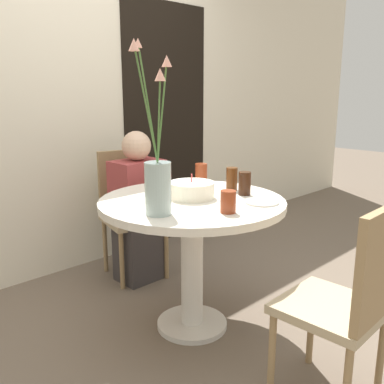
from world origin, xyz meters
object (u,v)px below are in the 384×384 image
object	(u,v)px
person_woman	(138,212)
chair_far_back	(130,206)
side_plate	(261,202)
drink_glass_4	(245,183)
drink_glass_1	(201,175)
birthday_cake	(192,190)
flower_vase	(157,176)
drink_glass_3	(160,187)
drink_glass_2	(232,179)
drink_glass_0	(228,202)
chair_left_flank	(350,297)

from	to	relation	value
person_woman	chair_far_back	bearing A→B (deg)	75.99
side_plate	drink_glass_4	distance (m)	0.20
drink_glass_1	chair_far_back	bearing A→B (deg)	95.24
birthday_cake	flower_vase	bearing A→B (deg)	-160.20
drink_glass_3	drink_glass_2	bearing A→B (deg)	-21.94
flower_vase	drink_glass_0	world-z (taller)	flower_vase
chair_far_back	drink_glass_3	bearing A→B (deg)	-99.19
chair_far_back	drink_glass_1	size ratio (longest dim) A/B	6.65
chair_left_flank	drink_glass_0	world-z (taller)	chair_left_flank
person_woman	chair_left_flank	bearing A→B (deg)	-95.63
drink_glass_3	person_woman	world-z (taller)	person_woman
chair_far_back	drink_glass_4	distance (m)	1.06
side_plate	chair_far_back	bearing A→B (deg)	89.27
chair_left_flank	drink_glass_2	world-z (taller)	chair_left_flank
chair_left_flank	person_woman	distance (m)	1.64
chair_far_back	drink_glass_4	size ratio (longest dim) A/B	6.94
chair_far_back	chair_left_flank	size ratio (longest dim) A/B	1.00
chair_far_back	chair_left_flank	distance (m)	1.80
chair_far_back	drink_glass_3	size ratio (longest dim) A/B	8.52
chair_left_flank	person_woman	xyz separation A→B (m)	(0.16, 1.63, -0.01)
birthday_cake	side_plate	bearing A→B (deg)	-61.08
flower_vase	person_woman	size ratio (longest dim) A/B	0.74
chair_far_back	drink_glass_2	bearing A→B (deg)	-69.42
chair_left_flank	side_plate	bearing A→B (deg)	-108.43
birthday_cake	drink_glass_1	distance (m)	0.32
chair_far_back	chair_left_flank	world-z (taller)	same
drink_glass_1	birthday_cake	bearing A→B (deg)	-144.83
side_plate	flower_vase	bearing A→B (deg)	158.17
person_woman	birthday_cake	bearing A→B (deg)	-102.90
side_plate	person_woman	distance (m)	1.07
drink_glass_2	person_woman	size ratio (longest dim) A/B	0.13
chair_far_back	drink_glass_3	world-z (taller)	chair_far_back
flower_vase	drink_glass_2	xyz separation A→B (m)	(0.64, 0.09, -0.12)
chair_far_back	birthday_cake	world-z (taller)	chair_far_back
drink_glass_3	drink_glass_4	xyz separation A→B (m)	(0.37, -0.29, 0.01)
chair_left_flank	drink_glass_4	bearing A→B (deg)	-109.93
drink_glass_3	flower_vase	bearing A→B (deg)	-131.76
side_plate	drink_glass_2	bearing A→B (deg)	68.97
drink_glass_1	flower_vase	bearing A→B (deg)	-153.00
person_woman	drink_glass_0	bearing A→B (deg)	-103.00
side_plate	drink_glass_3	world-z (taller)	drink_glass_3
side_plate	drink_glass_2	size ratio (longest dim) A/B	1.35
birthday_cake	chair_far_back	bearing A→B (deg)	76.90
birthday_cake	drink_glass_3	world-z (taller)	birthday_cake
drink_glass_0	person_woman	world-z (taller)	person_woman
drink_glass_1	side_plate	bearing A→B (deg)	-98.46
drink_glass_0	person_woman	xyz separation A→B (m)	(0.24, 1.03, -0.31)
flower_vase	drink_glass_0	xyz separation A→B (m)	(0.26, -0.21, -0.13)
chair_left_flank	flower_vase	xyz separation A→B (m)	(-0.34, 0.81, 0.44)
flower_vase	drink_glass_3	distance (m)	0.37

